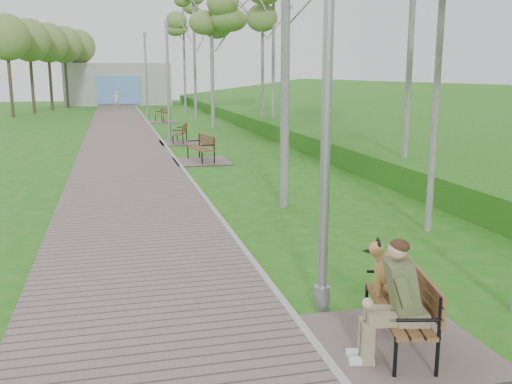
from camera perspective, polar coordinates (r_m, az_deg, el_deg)
ground at (r=8.45m, az=1.53°, el=-9.53°), size 120.00×120.00×0.00m
walkway at (r=29.24m, az=-13.27°, el=5.51°), size 3.50×67.00×0.04m
kerb at (r=29.31m, az=-9.83°, el=5.67°), size 0.10×67.00×0.05m
embankment at (r=31.13m, az=13.11°, el=5.84°), size 14.00×70.00×1.60m
building_north at (r=58.56m, az=-13.63°, el=10.44°), size 10.00×5.20×4.00m
bench_main at (r=6.70m, az=13.88°, el=-11.60°), size 1.84×2.04×1.60m
bench_second at (r=20.16m, az=-5.53°, el=3.62°), size 1.90×2.12×1.17m
bench_third at (r=25.68m, az=-7.60°, el=5.31°), size 1.82×2.02×1.12m
bench_far at (r=36.95m, az=-9.31°, el=7.21°), size 1.79×1.99×1.10m
lamp_post_near at (r=7.14m, az=7.07°, el=8.12°), size 0.22×0.22×5.61m
lamp_post_second at (r=26.03m, az=-8.77°, el=10.38°), size 0.21×0.21×5.32m
lamp_post_third at (r=41.51m, az=-10.92°, el=11.12°), size 0.23×0.23×5.83m
pedestrian_near at (r=52.35m, az=-13.82°, el=8.95°), size 0.60×0.44×1.53m
birch_mid_c at (r=32.85m, az=-4.50°, el=17.70°), size 2.92×2.92×8.23m
birch_far_b at (r=38.63m, az=-6.25°, el=17.10°), size 2.44×2.44×8.51m
birch_distant_a at (r=46.32m, az=-7.29°, el=17.17°), size 2.47×2.47×9.51m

